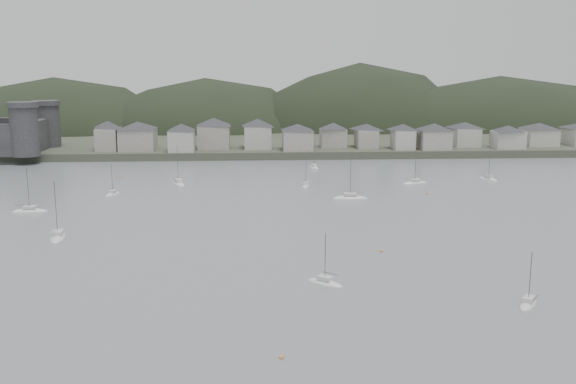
{
  "coord_description": "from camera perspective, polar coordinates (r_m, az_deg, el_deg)",
  "views": [
    {
      "loc": [
        -9.25,
        -79.33,
        36.14
      ],
      "look_at": [
        0.0,
        75.0,
        6.0
      ],
      "focal_mm": 40.64,
      "sensor_mm": 36.0,
      "label": 1
    }
  ],
  "objects": [
    {
      "name": "ground",
      "position": [
        87.66,
        3.01,
        -13.33
      ],
      "size": [
        900.0,
        900.0,
        0.0
      ],
      "primitive_type": "plane",
      "color": "slate",
      "rests_on": "ground"
    },
    {
      "name": "far_shore_land",
      "position": [
        376.04,
        -2.02,
        5.74
      ],
      "size": [
        900.0,
        250.0,
        3.0
      ],
      "primitive_type": "cube",
      "color": "#383D2D",
      "rests_on": "ground"
    },
    {
      "name": "forested_ridge",
      "position": [
        352.22,
        -1.11,
        3.29
      ],
      "size": [
        851.55,
        103.94,
        102.57
      ],
      "color": "black",
      "rests_on": "ground"
    },
    {
      "name": "waterfront_town",
      "position": [
        270.8,
        9.39,
        5.06
      ],
      "size": [
        451.48,
        28.46,
        12.92
      ],
      "color": "gray",
      "rests_on": "far_shore_land"
    },
    {
      "name": "sailboat_lead",
      "position": [
        179.85,
        5.47,
        -0.56
      ],
      "size": [
        9.81,
        3.37,
        13.29
      ],
      "rotation": [
        0.0,
        0.0,
        4.69
      ],
      "color": "silver",
      "rests_on": "ground"
    },
    {
      "name": "moored_fleet",
      "position": [
        145.35,
        -3.31,
        -3.31
      ],
      "size": [
        266.08,
        177.45,
        13.26
      ],
      "color": "silver",
      "rests_on": "ground"
    },
    {
      "name": "mooring_buoys",
      "position": [
        145.31,
        0.56,
        -3.31
      ],
      "size": [
        190.93,
        137.34,
        0.7
      ],
      "color": "#D08D45",
      "rests_on": "ground"
    }
  ]
}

